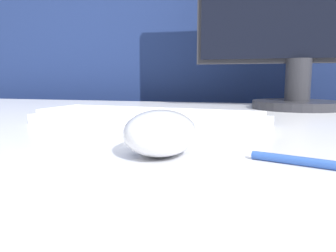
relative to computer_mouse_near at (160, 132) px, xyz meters
name	(u,v)px	position (x,y,z in m)	size (l,w,h in m)	color
partition_panel	(236,147)	(0.03, 0.86, -0.19)	(5.00, 0.03, 1.14)	navy
computer_mouse_near	(160,132)	(0.00, 0.00, 0.00)	(0.09, 0.11, 0.04)	silver
keyboard	(148,118)	(-0.08, 0.20, -0.01)	(0.40, 0.17, 0.02)	silver
pen	(330,165)	(0.15, -0.02, -0.02)	(0.13, 0.05, 0.01)	#284C9E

